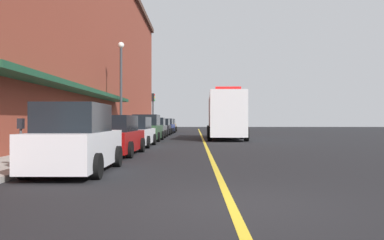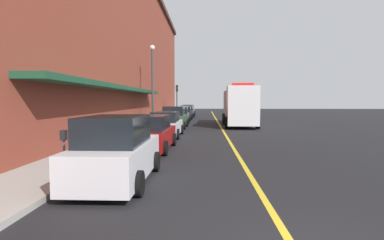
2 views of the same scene
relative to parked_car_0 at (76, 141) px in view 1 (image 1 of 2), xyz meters
name	(u,v)px [view 1 (image 1 of 2)]	position (x,y,z in m)	size (l,w,h in m)	color
ground_plane	(203,138)	(3.87, 20.95, -0.87)	(112.00, 112.00, 0.00)	black
sidewalk_left	(125,137)	(-2.33, 20.95, -0.80)	(2.40, 70.00, 0.15)	#9E9B93
lane_center_stripe	(203,138)	(3.87, 20.95, -0.87)	(0.16, 70.00, 0.01)	gold
brick_building_left	(31,37)	(-9.36, 19.95, 6.99)	(12.83, 64.00, 15.71)	brown
parked_car_0	(76,141)	(0.00, 0.00, 0.00)	(1.98, 4.28, 1.88)	silver
parked_car_1	(114,136)	(-0.09, 5.55, -0.10)	(2.17, 4.64, 1.63)	maroon
parked_car_2	(135,133)	(0.00, 10.87, -0.11)	(1.99, 4.56, 1.60)	silver
parked_car_3	(147,129)	(-0.08, 16.97, -0.02)	(2.11, 4.32, 1.82)	#2D5133
parked_car_4	(155,128)	(-0.08, 22.70, -0.09)	(2.02, 4.53, 1.65)	#595B60
parked_car_5	(161,127)	(-0.03, 28.39, -0.12)	(1.98, 4.36, 1.59)	black
parked_car_6	(165,126)	(-0.03, 33.72, -0.10)	(2.16, 4.57, 1.63)	navy
parked_car_7	(168,126)	(-0.10, 40.08, -0.10)	(2.06, 4.87, 1.63)	#A5844C
box_truck	(226,116)	(5.60, 19.63, 0.90)	(2.98, 8.92, 3.71)	silver
parking_meter_0	(141,125)	(-1.48, 24.06, 0.19)	(0.14, 0.18, 1.33)	#4C4C51
parking_meter_1	(21,134)	(-1.48, -0.06, 0.19)	(0.14, 0.18, 1.33)	#4C4C51
parking_meter_2	(154,124)	(-1.48, 35.44, 0.19)	(0.14, 0.18, 1.33)	#4C4C51
parking_meter_3	(153,124)	(-1.48, 34.82, 0.19)	(0.14, 0.18, 1.33)	#4C4C51
street_lamp_left	(121,79)	(-2.08, 18.04, 3.53)	(0.44, 0.44, 6.94)	#33383D
traffic_light_near	(153,105)	(-1.42, 34.01, 2.28)	(0.38, 0.36, 4.30)	#232326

